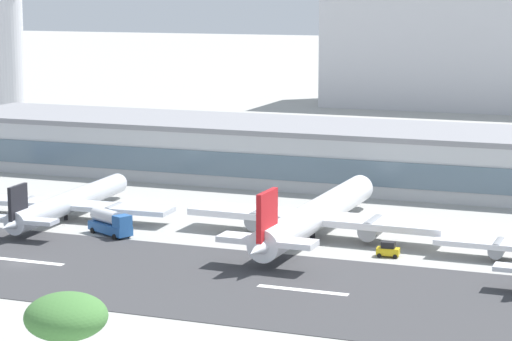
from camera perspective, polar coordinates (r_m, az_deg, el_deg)
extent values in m
plane|color=#9E9E99|center=(149.83, -12.59, -4.95)|extent=(1400.00, 1400.00, 0.00)
cube|color=#38383A|center=(150.79, -12.34, -4.83)|extent=(800.00, 32.79, 0.08)
cube|color=white|center=(150.82, -12.36, -4.81)|extent=(12.00, 1.20, 0.01)
cube|color=white|center=(133.60, 2.54, -6.49)|extent=(12.00, 1.20, 0.01)
cube|color=#B7BABC|center=(209.77, 1.51, 0.93)|extent=(141.66, 26.50, 10.29)
cube|color=slate|center=(197.41, 0.23, 0.22)|extent=(137.41, 0.30, 4.63)
cube|color=gray|center=(208.97, 1.52, 2.46)|extent=(143.07, 26.77, 1.00)
cylinder|color=silver|center=(290.19, -13.23, 6.39)|extent=(7.78, 7.78, 42.97)
cylinder|color=silver|center=(177.07, -10.00, -1.67)|extent=(4.96, 35.63, 3.55)
sphere|color=silver|center=(192.56, -7.49, -0.68)|extent=(3.37, 3.37, 3.37)
cone|color=silver|center=(162.04, -12.98, -2.84)|extent=(3.45, 6.51, 3.20)
cube|color=silver|center=(176.53, -10.11, -1.83)|extent=(36.37, 6.76, 0.78)
cylinder|color=gray|center=(172.96, -7.73, -2.21)|extent=(2.50, 5.06, 2.31)
cylinder|color=gray|center=(180.63, -12.37, -1.84)|extent=(2.50, 5.06, 2.31)
cube|color=silver|center=(163.15, -12.73, -2.62)|extent=(12.41, 3.42, 0.63)
cube|color=black|center=(162.64, -12.76, -1.77)|extent=(0.76, 4.81, 5.68)
cylinder|color=black|center=(176.01, -10.25, -2.50)|extent=(0.64, 0.64, 0.98)
cylinder|color=white|center=(161.71, 3.35, -2.35)|extent=(5.76, 45.61, 4.55)
sphere|color=white|center=(182.97, 5.66, -0.95)|extent=(4.32, 4.32, 4.32)
cone|color=white|center=(140.93, 0.33, -4.16)|extent=(4.31, 8.30, 4.10)
cube|color=white|center=(160.97, 3.24, -2.57)|extent=(40.42, 7.90, 1.00)
cylinder|color=gray|center=(158.50, 6.34, -3.11)|extent=(3.13, 6.45, 2.96)
cylinder|color=gray|center=(164.23, 0.25, -2.59)|extent=(3.13, 6.45, 2.96)
cube|color=white|center=(142.46, 0.61, -3.82)|extent=(13.78, 4.12, 0.80)
cube|color=red|center=(141.74, 0.61, -2.57)|extent=(0.89, 6.16, 7.28)
cylinder|color=black|center=(160.25, 3.07, -3.52)|extent=(0.82, 0.82, 1.25)
cylinder|color=gray|center=(151.69, 12.98, -4.11)|extent=(2.29, 4.81, 2.22)
cube|color=#23569E|center=(164.03, -7.90, -3.10)|extent=(8.76, 6.16, 1.40)
cylinder|color=silver|center=(164.48, -8.11, -2.45)|extent=(6.10, 4.49, 2.10)
cube|color=#23569E|center=(161.09, -7.26, -2.74)|extent=(2.90, 3.06, 1.80)
cylinder|color=black|center=(161.08, -7.67, -3.59)|extent=(0.93, 0.66, 0.90)
cylinder|color=black|center=(162.53, -6.92, -3.46)|extent=(0.93, 0.66, 0.90)
cylinder|color=black|center=(165.89, -8.85, -3.23)|extent=(0.93, 0.66, 0.90)
cylinder|color=black|center=(167.30, -8.10, -3.10)|extent=(0.93, 0.66, 0.90)
cube|color=gold|center=(150.87, 7.16, -4.37)|extent=(3.31, 1.83, 1.00)
cube|color=black|center=(150.64, 7.17, -4.02)|extent=(2.01, 1.41, 0.90)
cylinder|color=black|center=(151.94, 6.79, -4.45)|extent=(0.62, 0.32, 0.60)
cylinder|color=black|center=(150.41, 6.69, -4.60)|extent=(0.62, 0.32, 0.60)
cylinder|color=black|center=(151.59, 7.63, -4.50)|extent=(0.62, 0.32, 0.60)
cylinder|color=black|center=(150.06, 7.53, -4.65)|extent=(0.62, 0.32, 0.60)
ellipsoid|color=#427538|center=(83.40, -10.25, -7.78)|extent=(6.52, 6.52, 3.59)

